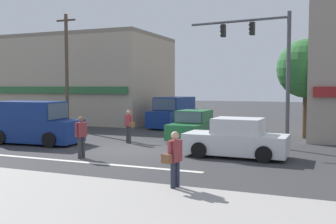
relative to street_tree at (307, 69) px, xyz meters
name	(u,v)px	position (x,y,z in m)	size (l,w,h in m)	color
ground_plane	(132,149)	(-7.16, -6.96, -3.82)	(120.00, 120.00, 0.00)	#333335
lane_marking_stripe	(88,163)	(-7.16, -10.46, -3.81)	(9.00, 0.24, 0.01)	silver
building_left_block	(88,79)	(-17.41, 4.95, -0.38)	(12.42, 8.23, 6.89)	tan
street_tree	(307,69)	(0.00, 0.00, 0.00)	(3.23, 3.23, 5.45)	#4C3823
utility_pole_near_left	(67,70)	(-14.70, -1.53, 0.09)	(1.40, 0.22, 7.53)	brown
utility_pole_far_right	(324,69)	(0.86, 2.97, 0.13)	(1.40, 0.22, 7.60)	brown
traffic_light_mast	(267,58)	(-1.53, -4.30, 0.36)	(4.86, 0.76, 6.20)	#47474C
sedan_crossing_center	(194,126)	(-5.54, -2.84, -3.11)	(1.91, 4.12, 1.58)	#1E6033
van_crossing_leftbound	(173,113)	(-8.89, 2.70, -2.81)	(2.31, 4.73, 2.11)	navy
van_parked_curbside	(34,124)	(-12.49, -7.25, -2.81)	(4.72, 2.29, 2.11)	navy
sedan_crossing_rightbound	(236,139)	(-2.30, -7.16, -3.11)	(4.13, 1.93, 1.58)	silver
pedestrian_foreground_with_bag	(174,158)	(-2.62, -13.21, -2.87)	(0.43, 0.67, 1.67)	#232838
pedestrian_mid_crossing	(81,135)	(-7.91, -9.81, -2.87)	(0.32, 0.55, 1.67)	#333338
pedestrian_far_side	(129,124)	(-8.12, -5.39, -2.87)	(0.66, 0.48, 1.67)	#333338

